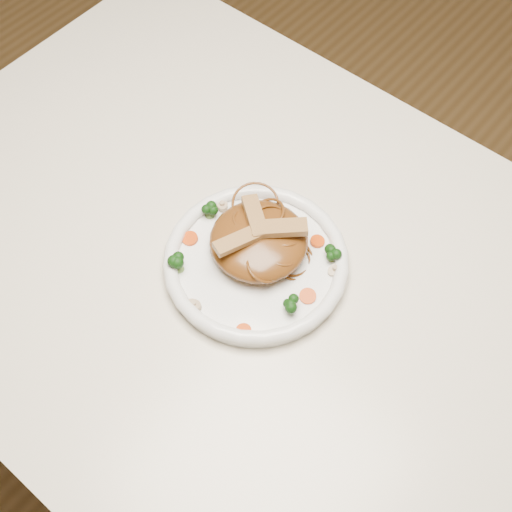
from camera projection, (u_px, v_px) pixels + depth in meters
The scene contains 20 objects.
ground at pixel (261, 440), 1.59m from camera, with size 4.00×4.00×0.00m, color brown.
table at pixel (264, 308), 1.04m from camera, with size 1.20×0.80×0.75m.
plate at pixel (256, 264), 0.96m from camera, with size 0.25×0.25×0.02m, color white.
noodle_mound at pixel (259, 241), 0.94m from camera, with size 0.14×0.14×0.04m, color #592B11.
chicken_a at pixel (280, 228), 0.92m from camera, with size 0.07×0.02×0.01m, color #9D7C4A.
chicken_b at pixel (255, 217), 0.93m from camera, with size 0.07×0.02×0.01m, color #9D7C4A.
chicken_c at pixel (238, 241), 0.91m from camera, with size 0.07×0.02×0.01m, color #9D7C4A.
broccoli_0 at pixel (333, 251), 0.94m from camera, with size 0.03×0.03×0.03m, color #10380B, non-canonical shape.
broccoli_1 at pixel (209, 209), 0.98m from camera, with size 0.03×0.03×0.03m, color #10380B, non-canonical shape.
broccoli_2 at pixel (178, 263), 0.93m from camera, with size 0.03×0.03×0.03m, color #10380B, non-canonical shape.
broccoli_3 at pixel (291, 303), 0.90m from camera, with size 0.02×0.02×0.03m, color #10380B, non-canonical shape.
carrot_0 at pixel (317, 241), 0.97m from camera, with size 0.02×0.02×0.01m, color #BE4006.
carrot_1 at pixel (190, 239), 0.97m from camera, with size 0.02×0.02×0.01m, color #BE4006.
carrot_2 at pixel (308, 296), 0.92m from camera, with size 0.02×0.02×0.01m, color #BE4006.
carrot_3 at pixel (262, 208), 1.00m from camera, with size 0.02×0.02×0.01m, color #BE4006.
carrot_4 at pixel (244, 331), 0.89m from camera, with size 0.02×0.02×0.01m, color #BE4006.
mushroom_0 at pixel (193, 305), 0.91m from camera, with size 0.02×0.02×0.01m, color #C8B896.
mushroom_1 at pixel (335, 270), 0.94m from camera, with size 0.02×0.02×0.01m, color #C8B896.
mushroom_2 at pixel (222, 206), 1.00m from camera, with size 0.02×0.02×0.01m, color #C8B896.
mushroom_3 at pixel (333, 251), 0.96m from camera, with size 0.02×0.02×0.01m, color #C8B896.
Camera 1 is at (0.30, -0.38, 1.58)m, focal length 48.55 mm.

